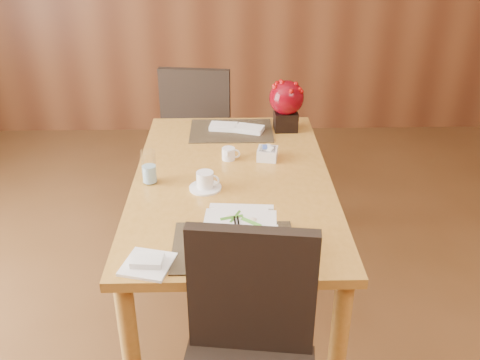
{
  "coord_description": "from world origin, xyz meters",
  "views": [
    {
      "loc": [
        -0.01,
        -1.57,
        1.89
      ],
      "look_at": [
        0.03,
        0.35,
        0.87
      ],
      "focal_mm": 40.0,
      "sensor_mm": 36.0,
      "label": 1
    }
  ],
  "objects_px": {
    "dining_table": "(232,196)",
    "sugar_caddy": "(267,154)",
    "coffee_cup": "(205,182)",
    "creamer_jug": "(228,154)",
    "far_chair": "(200,128)",
    "soup_setting": "(240,236)",
    "bread_plate": "(148,264)",
    "near_chair": "(248,357)",
    "berry_decor": "(286,102)",
    "water_glass": "(149,167)"
  },
  "relations": [
    {
      "from": "soup_setting",
      "to": "far_chair",
      "type": "bearing_deg",
      "value": 102.21
    },
    {
      "from": "berry_decor",
      "to": "far_chair",
      "type": "height_order",
      "value": "berry_decor"
    },
    {
      "from": "creamer_jug",
      "to": "sugar_caddy",
      "type": "xyz_separation_m",
      "value": [
        0.19,
        -0.0,
        -0.0
      ]
    },
    {
      "from": "dining_table",
      "to": "creamer_jug",
      "type": "relative_size",
      "value": 18.11
    },
    {
      "from": "coffee_cup",
      "to": "far_chair",
      "type": "bearing_deg",
      "value": 94.06
    },
    {
      "from": "sugar_caddy",
      "to": "water_glass",
      "type": "bearing_deg",
      "value": -156.95
    },
    {
      "from": "creamer_jug",
      "to": "near_chair",
      "type": "bearing_deg",
      "value": -78.59
    },
    {
      "from": "sugar_caddy",
      "to": "bread_plate",
      "type": "xyz_separation_m",
      "value": [
        -0.48,
        -0.85,
        -0.02
      ]
    },
    {
      "from": "coffee_cup",
      "to": "creamer_jug",
      "type": "xyz_separation_m",
      "value": [
        0.1,
        0.3,
        -0.0
      ]
    },
    {
      "from": "near_chair",
      "to": "soup_setting",
      "type": "bearing_deg",
      "value": 100.54
    },
    {
      "from": "water_glass",
      "to": "sugar_caddy",
      "type": "bearing_deg",
      "value": 23.05
    },
    {
      "from": "creamer_jug",
      "to": "bread_plate",
      "type": "distance_m",
      "value": 0.9
    },
    {
      "from": "coffee_cup",
      "to": "water_glass",
      "type": "relative_size",
      "value": 0.92
    },
    {
      "from": "sugar_caddy",
      "to": "far_chair",
      "type": "bearing_deg",
      "value": 112.89
    },
    {
      "from": "coffee_cup",
      "to": "sugar_caddy",
      "type": "bearing_deg",
      "value": 45.05
    },
    {
      "from": "near_chair",
      "to": "dining_table",
      "type": "bearing_deg",
      "value": 99.84
    },
    {
      "from": "soup_setting",
      "to": "near_chair",
      "type": "xyz_separation_m",
      "value": [
        0.02,
        -0.33,
        -0.26
      ]
    },
    {
      "from": "water_glass",
      "to": "creamer_jug",
      "type": "bearing_deg",
      "value": 33.41
    },
    {
      "from": "dining_table",
      "to": "sugar_caddy",
      "type": "height_order",
      "value": "sugar_caddy"
    },
    {
      "from": "near_chair",
      "to": "creamer_jug",
      "type": "bearing_deg",
      "value": 100.24
    },
    {
      "from": "soup_setting",
      "to": "far_chair",
      "type": "height_order",
      "value": "far_chair"
    },
    {
      "from": "water_glass",
      "to": "creamer_jug",
      "type": "height_order",
      "value": "water_glass"
    },
    {
      "from": "soup_setting",
      "to": "coffee_cup",
      "type": "xyz_separation_m",
      "value": [
        -0.14,
        0.46,
        -0.02
      ]
    },
    {
      "from": "coffee_cup",
      "to": "bread_plate",
      "type": "relative_size",
      "value": 0.87
    },
    {
      "from": "near_chair",
      "to": "coffee_cup",
      "type": "bearing_deg",
      "value": 108.81
    },
    {
      "from": "dining_table",
      "to": "coffee_cup",
      "type": "height_order",
      "value": "coffee_cup"
    },
    {
      "from": "dining_table",
      "to": "soup_setting",
      "type": "relative_size",
      "value": 4.99
    },
    {
      "from": "far_chair",
      "to": "soup_setting",
      "type": "bearing_deg",
      "value": 105.41
    },
    {
      "from": "berry_decor",
      "to": "creamer_jug",
      "type": "bearing_deg",
      "value": -129.95
    },
    {
      "from": "creamer_jug",
      "to": "sugar_caddy",
      "type": "relative_size",
      "value": 0.88
    },
    {
      "from": "sugar_caddy",
      "to": "bread_plate",
      "type": "height_order",
      "value": "sugar_caddy"
    },
    {
      "from": "creamer_jug",
      "to": "near_chair",
      "type": "relative_size",
      "value": 0.09
    },
    {
      "from": "near_chair",
      "to": "water_glass",
      "type": "bearing_deg",
      "value": 123.08
    },
    {
      "from": "bread_plate",
      "to": "near_chair",
      "type": "bearing_deg",
      "value": -33.93
    },
    {
      "from": "soup_setting",
      "to": "bread_plate",
      "type": "xyz_separation_m",
      "value": [
        -0.32,
        -0.09,
        -0.05
      ]
    },
    {
      "from": "coffee_cup",
      "to": "near_chair",
      "type": "height_order",
      "value": "near_chair"
    },
    {
      "from": "coffee_cup",
      "to": "creamer_jug",
      "type": "relative_size",
      "value": 1.72
    },
    {
      "from": "berry_decor",
      "to": "far_chair",
      "type": "xyz_separation_m",
      "value": [
        -0.5,
        0.52,
        -0.36
      ]
    },
    {
      "from": "dining_table",
      "to": "coffee_cup",
      "type": "distance_m",
      "value": 0.2
    },
    {
      "from": "coffee_cup",
      "to": "bread_plate",
      "type": "height_order",
      "value": "coffee_cup"
    },
    {
      "from": "bread_plate",
      "to": "near_chair",
      "type": "xyz_separation_m",
      "value": [
        0.34,
        -0.23,
        -0.21
      ]
    },
    {
      "from": "coffee_cup",
      "to": "water_glass",
      "type": "distance_m",
      "value": 0.26
    },
    {
      "from": "creamer_jug",
      "to": "sugar_caddy",
      "type": "height_order",
      "value": "creamer_jug"
    },
    {
      "from": "far_chair",
      "to": "dining_table",
      "type": "bearing_deg",
      "value": 108.21
    },
    {
      "from": "dining_table",
      "to": "far_chair",
      "type": "distance_m",
      "value": 1.11
    },
    {
      "from": "bread_plate",
      "to": "sugar_caddy",
      "type": "bearing_deg",
      "value": 60.69
    },
    {
      "from": "far_chair",
      "to": "coffee_cup",
      "type": "bearing_deg",
      "value": 101.63
    },
    {
      "from": "berry_decor",
      "to": "near_chair",
      "type": "xyz_separation_m",
      "value": [
        -0.26,
        -1.46,
        -0.36
      ]
    },
    {
      "from": "sugar_caddy",
      "to": "near_chair",
      "type": "bearing_deg",
      "value": -96.98
    },
    {
      "from": "berry_decor",
      "to": "far_chair",
      "type": "relative_size",
      "value": 0.28
    }
  ]
}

